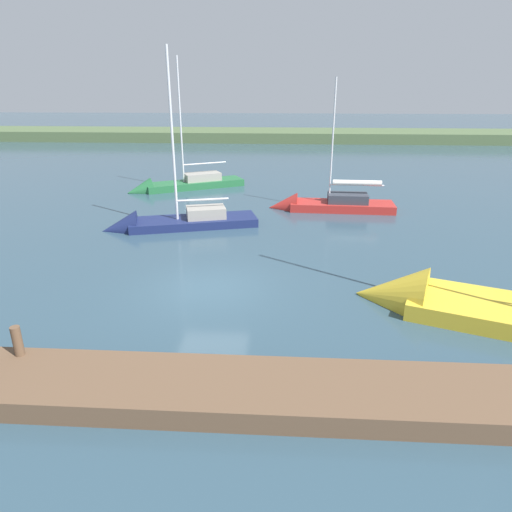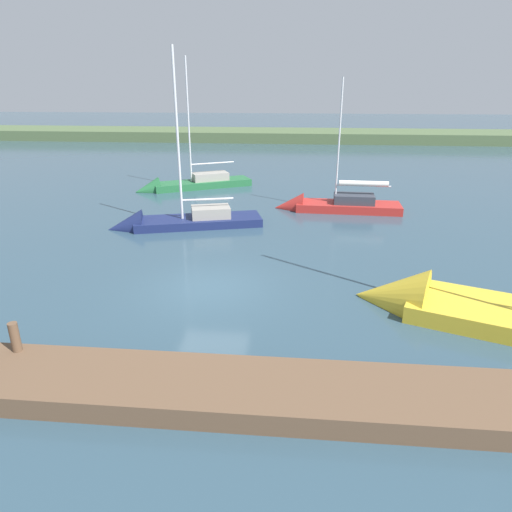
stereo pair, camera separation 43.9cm
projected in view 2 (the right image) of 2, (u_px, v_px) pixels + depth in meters
The scene contains 8 objects.
ground_plane at pixel (210, 288), 15.55m from camera, with size 200.00×200.00×0.00m, color #2D4756.
far_shoreline at pixel (276, 140), 56.61m from camera, with size 180.00×8.00×2.40m, color #4C603D.
dock_pier at pixel (162, 386), 10.07m from camera, with size 25.27×2.06×0.51m, color brown.
mooring_post_near at pixel (15, 337), 10.84m from camera, with size 0.23×0.23×0.76m, color brown.
sailboat_behind_pier at pixel (187, 187), 30.30m from camera, with size 7.70×5.12×9.06m.
sailboat_inner_slip at pixel (491, 318), 13.26m from camera, with size 9.91×5.77×11.89m.
sailboat_mid_channel at pixel (174, 225), 22.19m from camera, with size 7.67×3.74×9.10m.
sailboat_outer_mooring at pixel (329, 208), 25.11m from camera, with size 6.98×2.07×7.80m.
Camera 2 is at (-2.88, 13.92, 6.59)m, focal length 31.57 mm.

